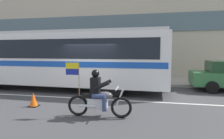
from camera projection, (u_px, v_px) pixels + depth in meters
ground_plane at (91, 96)px, 9.30m from camera, size 60.00×60.00×0.00m
sidewalk_curb at (112, 79)px, 14.27m from camera, size 28.00×3.80×0.15m
lane_center_stripe at (86, 99)px, 8.72m from camera, size 26.60×0.14×0.01m
office_building_facade at (117, 1)px, 15.92m from camera, size 28.00×0.89×12.71m
transit_bus at (60, 56)px, 10.74m from camera, size 11.97×2.90×3.22m
motorcycle_with_rider at (98, 97)px, 6.22m from camera, size 2.19×0.64×1.78m
traffic_cone at (33, 100)px, 7.45m from camera, size 0.36×0.36×0.55m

